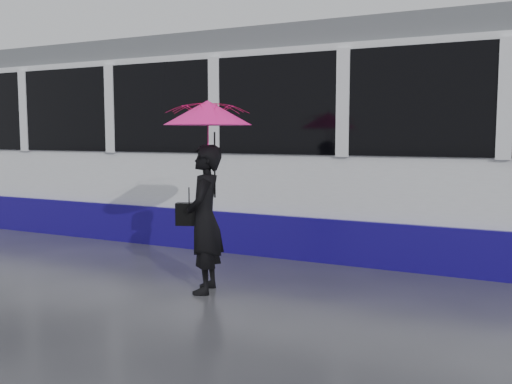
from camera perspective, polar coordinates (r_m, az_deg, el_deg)
The scene contains 5 objects.
ground at distance 7.26m, azimuth -2.63°, elevation -8.44°, with size 90.00×90.00×0.00m, color #2B2B30.
rails at distance 9.46m, azimuth 4.81°, elevation -5.02°, with size 34.00×1.51×0.02m.
woman at distance 6.44m, azimuth -5.15°, elevation -2.71°, with size 0.61×0.40×1.67m, color black.
umbrella at distance 6.34m, azimuth -4.84°, elevation 6.19°, with size 1.26×1.26×1.13m.
handbag at distance 6.56m, azimuth -6.69°, elevation -2.20°, with size 0.32×0.22×0.44m.
Camera 1 is at (3.44, -6.13, 1.79)m, focal length 40.00 mm.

